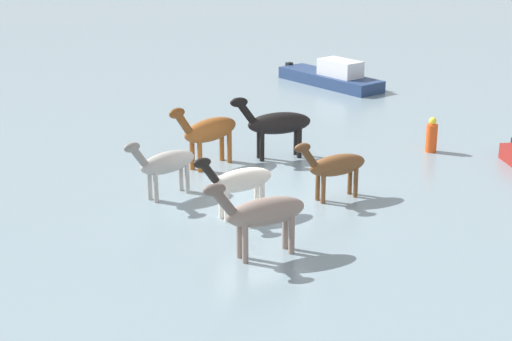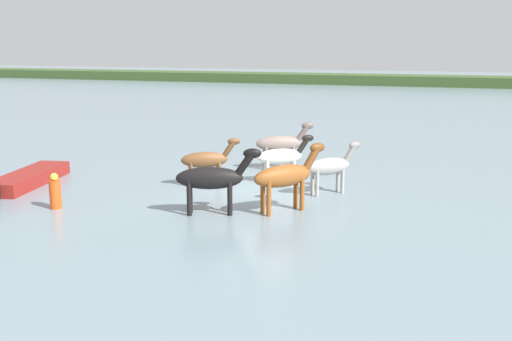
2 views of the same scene
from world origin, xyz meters
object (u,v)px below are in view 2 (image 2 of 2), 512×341
(horse_rear_stallion, at_px, (281,144))
(horse_dun_straggler, at_px, (285,176))
(boat_tender_starboard, at_px, (29,180))
(horse_mid_herd, at_px, (213,178))
(buoy_channel_marker, at_px, (55,193))
(horse_pinto_flank, at_px, (282,157))
(horse_chestnut_trailing, at_px, (330,166))
(horse_lead, at_px, (207,160))

(horse_rear_stallion, bearing_deg, horse_dun_straggler, -101.46)
(horse_rear_stallion, xyz_separation_m, boat_tender_starboard, (-7.94, -5.83, -0.88))
(horse_mid_herd, distance_m, buoy_channel_marker, 5.07)
(horse_rear_stallion, xyz_separation_m, horse_mid_herd, (0.01, -7.26, 0.07))
(horse_dun_straggler, relative_size, horse_mid_herd, 0.89)
(horse_mid_herd, bearing_deg, horse_pinto_flank, 61.40)
(horse_chestnut_trailing, distance_m, buoy_channel_marker, 9.06)
(horse_mid_herd, height_order, boat_tender_starboard, horse_mid_herd)
(horse_lead, bearing_deg, boat_tender_starboard, 167.02)
(buoy_channel_marker, bearing_deg, horse_lead, 54.60)
(boat_tender_starboard, bearing_deg, buoy_channel_marker, -139.91)
(horse_pinto_flank, bearing_deg, horse_chestnut_trailing, -66.87)
(buoy_channel_marker, bearing_deg, horse_mid_herd, 11.67)
(horse_mid_herd, xyz_separation_m, boat_tender_starboard, (-7.95, 1.43, -0.95))
(horse_dun_straggler, bearing_deg, horse_lead, 94.96)
(boat_tender_starboard, bearing_deg, horse_chestnut_trailing, -89.12)
(horse_pinto_flank, relative_size, horse_rear_stallion, 0.87)
(horse_pinto_flank, xyz_separation_m, horse_rear_stallion, (-0.73, 2.34, 0.09))
(horse_chestnut_trailing, height_order, horse_pinto_flank, horse_chestnut_trailing)
(horse_rear_stallion, relative_size, horse_mid_herd, 0.90)
(horse_rear_stallion, relative_size, boat_tender_starboard, 0.51)
(horse_lead, xyz_separation_m, buoy_channel_marker, (-3.21, -4.52, -0.43))
(horse_mid_herd, bearing_deg, boat_tender_starboard, 149.50)
(horse_dun_straggler, bearing_deg, horse_chestnut_trailing, 22.18)
(horse_rear_stallion, bearing_deg, boat_tender_starboard, -172.89)
(horse_dun_straggler, relative_size, boat_tender_starboard, 0.50)
(horse_lead, height_order, horse_rear_stallion, horse_rear_stallion)
(horse_lead, relative_size, boat_tender_starboard, 0.45)
(buoy_channel_marker, bearing_deg, horse_dun_straggler, 16.16)
(boat_tender_starboard, height_order, buoy_channel_marker, buoy_channel_marker)
(horse_pinto_flank, relative_size, buoy_channel_marker, 1.76)
(horse_chestnut_trailing, height_order, buoy_channel_marker, horse_chestnut_trailing)
(horse_dun_straggler, xyz_separation_m, horse_lead, (-3.71, 2.52, -0.19))
(horse_pinto_flank, bearing_deg, buoy_channel_marker, -169.33)
(horse_chestnut_trailing, relative_size, buoy_channel_marker, 1.65)
(horse_chestnut_trailing, bearing_deg, horse_mid_herd, -174.41)
(horse_chestnut_trailing, height_order, horse_lead, horse_chestnut_trailing)
(horse_chestnut_trailing, height_order, boat_tender_starboard, horse_chestnut_trailing)
(horse_dun_straggler, height_order, horse_pinto_flank, horse_dun_straggler)
(horse_chestnut_trailing, relative_size, horse_dun_straggler, 0.82)
(horse_mid_herd, height_order, buoy_channel_marker, horse_mid_herd)
(horse_lead, height_order, buoy_channel_marker, horse_lead)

